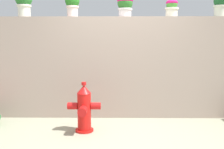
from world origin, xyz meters
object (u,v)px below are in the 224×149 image
(potted_plant_1, at_px, (24,0))
(potted_plant_4, at_px, (172,7))
(potted_plant_2, at_px, (72,3))
(potted_plant_3, at_px, (125,4))
(potted_plant_5, at_px, (220,3))
(fire_hydrant, at_px, (84,109))

(potted_plant_1, distance_m, potted_plant_4, 2.73)
(potted_plant_2, xyz_separation_m, potted_plant_3, (0.97, 0.02, -0.03))
(potted_plant_4, relative_size, potted_plant_5, 0.80)
(potted_plant_2, distance_m, potted_plant_3, 0.98)
(potted_plant_1, bearing_deg, potted_plant_2, 2.76)
(potted_plant_3, bearing_deg, potted_plant_4, -0.85)
(potted_plant_1, bearing_deg, potted_plant_4, 1.13)
(potted_plant_1, relative_size, potted_plant_2, 1.12)
(potted_plant_3, bearing_deg, potted_plant_2, -178.59)
(potted_plant_1, distance_m, potted_plant_2, 0.89)
(potted_plant_4, bearing_deg, potted_plant_5, 1.10)
(potted_plant_1, height_order, potted_plant_4, potted_plant_1)
(potted_plant_2, relative_size, potted_plant_3, 1.07)
(potted_plant_5, bearing_deg, fire_hydrant, -158.29)
(potted_plant_2, xyz_separation_m, potted_plant_5, (2.73, 0.03, -0.02))
(fire_hydrant, bearing_deg, potted_plant_1, 143.11)
(potted_plant_3, relative_size, potted_plant_5, 0.97)
(potted_plant_2, relative_size, fire_hydrant, 0.55)
(potted_plant_5, bearing_deg, potted_plant_1, -178.88)
(potted_plant_3, height_order, potted_plant_5, potted_plant_5)
(potted_plant_2, height_order, potted_plant_4, potted_plant_2)
(potted_plant_1, height_order, potted_plant_2, potted_plant_1)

